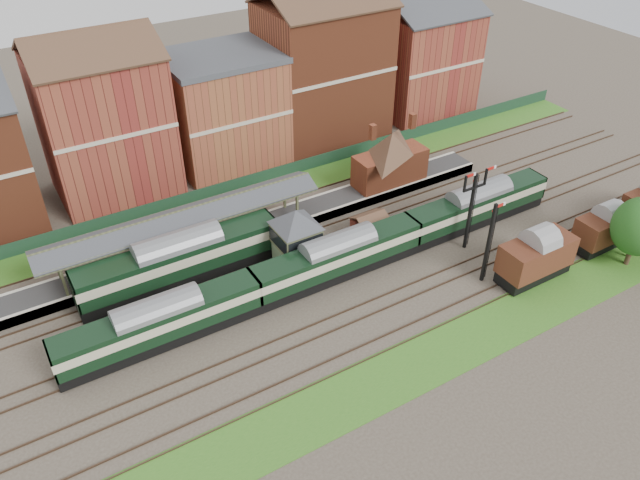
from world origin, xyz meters
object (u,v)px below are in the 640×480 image
semaphore_bracket (471,206)px  dmu_train (338,257)px  platform_railcar (180,259)px  goods_van_a (536,257)px  signal_box (296,237)px

semaphore_bracket → dmu_train: size_ratio=0.17×
platform_railcar → goods_van_a: 30.90m
dmu_train → goods_van_a: 17.23m
dmu_train → platform_railcar: bearing=151.6°
platform_railcar → goods_van_a: (26.73, -15.50, -0.10)m
dmu_train → signal_box: bearing=125.9°
goods_van_a → platform_railcar: bearing=149.9°
semaphore_bracket → dmu_train: 13.16m
signal_box → goods_van_a: size_ratio=0.88×
signal_box → platform_railcar: bearing=161.5°
semaphore_bracket → goods_van_a: 7.18m
platform_railcar → semaphore_bracket: bearing=-20.0°
semaphore_bracket → goods_van_a: bearing=-72.9°
semaphore_bracket → platform_railcar: semaphore_bracket is taller
signal_box → goods_van_a: signal_box is taller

